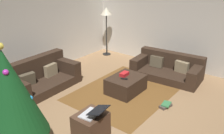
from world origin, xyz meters
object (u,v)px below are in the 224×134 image
object	(u,v)px
couch_left	(40,78)
laptop	(93,113)
couch_right	(168,68)
book_stack	(166,105)
ottoman	(126,84)
gift_box	(124,74)
side_table	(91,128)
corner_lamp	(106,15)
tv_remote	(124,79)
christmas_tree	(9,94)

from	to	relation	value
couch_left	laptop	xyz separation A→B (m)	(-0.71, -2.39, 0.31)
couch_right	book_stack	bearing A→B (deg)	110.42
ottoman	gift_box	size ratio (longest dim) A/B	3.71
ottoman	book_stack	world-z (taller)	ottoman
side_table	corner_lamp	xyz separation A→B (m)	(3.71, 2.67, 1.10)
laptop	tv_remote	bearing A→B (deg)	18.96
couch_right	gift_box	xyz separation A→B (m)	(-1.39, 0.49, 0.18)
laptop	side_table	bearing A→B (deg)	96.92
gift_box	corner_lamp	distance (m)	2.87
corner_lamp	gift_box	bearing A→B (deg)	-131.91
corner_lamp	christmas_tree	bearing A→B (deg)	-158.56
gift_box	book_stack	xyz separation A→B (m)	(-0.09, -1.17, -0.38)
christmas_tree	laptop	bearing A→B (deg)	-47.85
ottoman	christmas_tree	distance (m)	2.83
ottoman	corner_lamp	size ratio (longest dim) A/B	0.55
laptop	corner_lamp	distance (m)	4.66
tv_remote	book_stack	distance (m)	1.11
book_stack	gift_box	bearing A→B (deg)	85.37
book_stack	tv_remote	bearing A→B (deg)	94.04
tv_remote	christmas_tree	xyz separation A→B (m)	(-2.57, 0.35, 0.59)
gift_box	corner_lamp	xyz separation A→B (m)	(1.81, 2.02, 0.94)
couch_left	laptop	bearing A→B (deg)	71.26
couch_right	ottoman	distance (m)	1.49
couch_right	side_table	xyz separation A→B (m)	(-3.29, -0.16, 0.03)
couch_left	side_table	world-z (taller)	couch_left
couch_right	ottoman	bearing A→B (deg)	70.16
couch_right	side_table	world-z (taller)	couch_right
ottoman	gift_box	bearing A→B (deg)	61.23
ottoman	side_table	xyz separation A→B (m)	(-1.85, -0.57, 0.08)
christmas_tree	book_stack	size ratio (longest dim) A/B	5.72
christmas_tree	couch_left	bearing A→B (deg)	43.01
side_table	laptop	xyz separation A→B (m)	(0.01, -0.06, 0.33)
couch_right	tv_remote	world-z (taller)	couch_right
christmas_tree	laptop	xyz separation A→B (m)	(0.85, -0.94, -0.39)
couch_left	couch_right	distance (m)	3.36
gift_box	corner_lamp	world-z (taller)	corner_lamp
couch_right	book_stack	xyz separation A→B (m)	(-1.48, -0.68, -0.20)
tv_remote	laptop	size ratio (longest dim) A/B	0.36
couch_right	ottoman	world-z (taller)	couch_right
laptop	christmas_tree	bearing A→B (deg)	132.15
tv_remote	christmas_tree	size ratio (longest dim) A/B	0.09
gift_box	christmas_tree	size ratio (longest dim) A/B	0.13
side_table	book_stack	size ratio (longest dim) A/B	1.71
gift_box	corner_lamp	bearing A→B (deg)	48.09
couch_left	book_stack	size ratio (longest dim) A/B	5.74
gift_box	tv_remote	world-z (taller)	gift_box
side_table	corner_lamp	bearing A→B (deg)	35.74
ottoman	book_stack	bearing A→B (deg)	-92.55
ottoman	tv_remote	world-z (taller)	tv_remote
couch_right	corner_lamp	xyz separation A→B (m)	(0.42, 2.50, 1.13)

